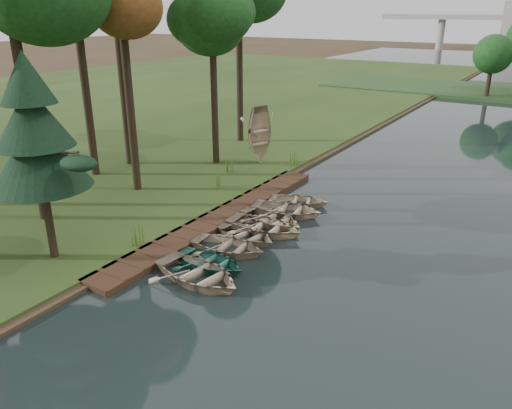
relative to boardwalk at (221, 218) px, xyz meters
The scene contains 18 objects.
ground 1.61m from the boardwalk, ahead, with size 300.00×300.00×0.00m, color #3D2F1D.
boardwalk is the anchor object (origin of this frame).
rowboat_0 6.02m from the boardwalk, 61.96° to the right, with size 2.77×3.89×0.80m, color tan.
rowboat_1 4.92m from the boardwalk, 58.89° to the right, with size 2.23×3.12×0.65m, color #297260.
rowboat_2 3.56m from the boardwalk, 48.63° to the right, with size 2.38×3.34×0.69m, color tan.
rowboat_3 2.62m from the boardwalk, 27.28° to the right, with size 2.21×3.09×0.64m, color tan.
rowboat_4 2.59m from the boardwalk, ahead, with size 2.68×3.76×0.78m, color tan.
rowboat_5 2.57m from the boardwalk, 20.00° to the left, with size 2.52×3.53×0.73m, color tan.
rowboat_6 3.34m from the boardwalk, 43.07° to the left, with size 2.58×3.61×0.75m, color tan.
rowboat_7 4.45m from the boardwalk, 58.17° to the left, with size 2.25×3.15×0.65m, color tan.
stored_rowboat 9.14m from the boardwalk, 109.89° to the left, with size 2.68×3.76×0.78m, color tan.
tree_2 11.81m from the boardwalk, behind, with size 3.99×3.99×11.74m.
tree_4 12.99m from the boardwalk, 127.96° to the left, with size 4.19×4.19×10.92m.
pine_tree 9.43m from the boardwalk, 113.60° to the right, with size 3.80×3.80×8.12m.
reeds_0 4.73m from the boardwalk, 102.36° to the right, with size 0.60×0.60×1.13m, color #3F661E.
reeds_1 4.19m from the boardwalk, 129.06° to the left, with size 0.60×0.60×1.12m, color #3F661E.
reeds_2 7.10m from the boardwalk, 121.07° to the left, with size 0.60×0.60×1.07m, color #3F661E.
reeds_3 9.35m from the boardwalk, 96.15° to the left, with size 0.60×0.60×0.91m, color #3F661E.
Camera 1 is at (12.01, -18.19, 9.73)m, focal length 35.00 mm.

